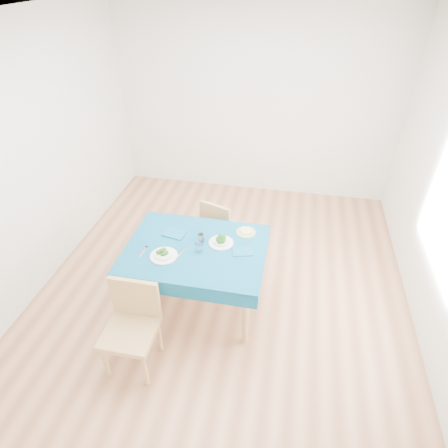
% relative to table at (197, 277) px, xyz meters
% --- Properties ---
extents(room_shell, '(4.02, 4.52, 2.73)m').
position_rel_table_xyz_m(room_shell, '(0.22, 0.32, 0.97)').
color(room_shell, '#935D3D').
rests_on(room_shell, ground).
extents(table, '(1.34, 1.02, 0.76)m').
position_rel_table_xyz_m(table, '(0.00, 0.00, 0.00)').
color(table, navy).
rests_on(table, ground).
extents(chair_near, '(0.44, 0.48, 1.10)m').
position_rel_table_xyz_m(chair_near, '(-0.37, -0.83, 0.17)').
color(chair_near, tan).
rests_on(chair_near, ground).
extents(chair_far, '(0.50, 0.52, 0.95)m').
position_rel_table_xyz_m(chair_far, '(0.11, 0.81, 0.10)').
color(chair_far, tan).
rests_on(chair_far, ground).
extents(bowl_near, '(0.26, 0.26, 0.08)m').
position_rel_table_xyz_m(bowl_near, '(-0.26, -0.18, 0.42)').
color(bowl_near, white).
rests_on(bowl_near, table).
extents(bowl_far, '(0.24, 0.24, 0.07)m').
position_rel_table_xyz_m(bowl_far, '(0.23, 0.12, 0.42)').
color(bowl_far, white).
rests_on(bowl_far, table).
extents(fork_near, '(0.03, 0.17, 0.00)m').
position_rel_table_xyz_m(fork_near, '(-0.47, -0.15, 0.38)').
color(fork_near, silver).
rests_on(fork_near, table).
extents(knife_near, '(0.09, 0.20, 0.00)m').
position_rel_table_xyz_m(knife_near, '(-0.11, -0.12, 0.38)').
color(knife_near, silver).
rests_on(knife_near, table).
extents(fork_far, '(0.03, 0.17, 0.00)m').
position_rel_table_xyz_m(fork_far, '(0.00, 0.09, 0.38)').
color(fork_far, silver).
rests_on(fork_far, table).
extents(knife_far, '(0.09, 0.22, 0.00)m').
position_rel_table_xyz_m(knife_far, '(0.48, 0.09, 0.38)').
color(knife_far, silver).
rests_on(knife_far, table).
extents(napkin_near, '(0.24, 0.19, 0.01)m').
position_rel_table_xyz_m(napkin_near, '(-0.26, 0.17, 0.39)').
color(napkin_near, '#0E5278').
rests_on(napkin_near, table).
extents(napkin_far, '(0.21, 0.17, 0.01)m').
position_rel_table_xyz_m(napkin_far, '(0.46, 0.03, 0.38)').
color(napkin_far, '#0E5278').
rests_on(napkin_far, table).
extents(tumbler_center, '(0.06, 0.06, 0.08)m').
position_rel_table_xyz_m(tumbler_center, '(0.03, 0.11, 0.42)').
color(tumbler_center, white).
rests_on(tumbler_center, table).
extents(tumbler_side, '(0.08, 0.08, 0.10)m').
position_rel_table_xyz_m(tumbler_side, '(0.05, -0.05, 0.43)').
color(tumbler_side, white).
rests_on(tumbler_side, table).
extents(side_plate, '(0.20, 0.20, 0.01)m').
position_rel_table_xyz_m(side_plate, '(0.44, 0.34, 0.38)').
color(side_plate, '#B1BD5C').
rests_on(side_plate, table).
extents(bread_slice, '(0.14, 0.14, 0.02)m').
position_rel_table_xyz_m(bread_slice, '(0.44, 0.34, 0.40)').
color(bread_slice, beige).
rests_on(bread_slice, side_plate).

